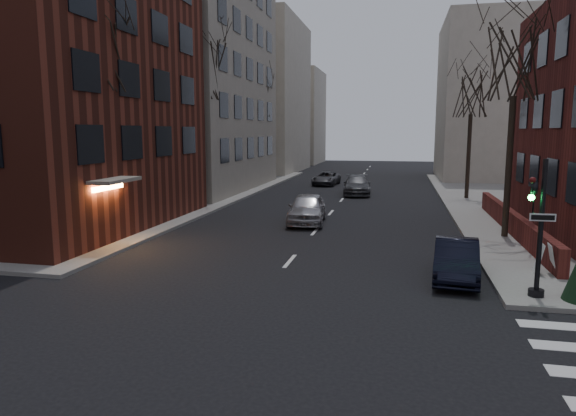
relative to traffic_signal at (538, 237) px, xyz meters
The scene contains 19 objects.
building_left_brick 25.61m from the traffic_signal, 162.24° to the left, with size 15.00×15.00×18.00m, color maroon.
building_left_tan 37.33m from the traffic_signal, 134.92° to the left, with size 18.00×18.00×28.00m, color gray.
low_wall_right 10.18m from the traffic_signal, 82.24° to the left, with size 0.35×16.00×1.00m, color maroon.
building_distant_la 51.89m from the traffic_signal, 116.50° to the left, with size 14.00×16.00×18.00m, color #BFB3A1.
building_distant_ra 42.05m from the traffic_signal, 80.23° to the left, with size 14.00×14.00×16.00m, color #BFB3A1.
building_distant_lb 66.59m from the traffic_signal, 108.38° to the left, with size 10.00×12.00×14.00m, color #BFB3A1.
traffic_signal is the anchor object (origin of this frame).
tree_left_a 18.66m from the traffic_signal, 163.35° to the left, with size 4.18×4.18×10.26m.
tree_left_b 24.87m from the traffic_signal, 134.54° to the left, with size 4.40×4.40×10.80m.
tree_left_c 35.76m from the traffic_signal, 118.36° to the left, with size 3.96×3.96×9.72m.
tree_right_a 10.92m from the traffic_signal, 84.53° to the left, with size 3.96×3.96×9.72m.
tree_right_b 23.71m from the traffic_signal, 87.85° to the left, with size 3.74×3.74×9.18m.
streetlamp_near 20.86m from the traffic_signal, 141.13° to the left, with size 0.36×0.36×6.28m.
streetlamp_far 36.81m from the traffic_signal, 116.06° to the left, with size 0.36×0.36×6.28m.
parked_sedan 3.00m from the traffic_signal, 137.11° to the left, with size 1.40×4.02×1.33m, color black.
car_lane_silver 14.27m from the traffic_signal, 127.87° to the left, with size 1.89×4.70×1.60m, color #AAA9AF.
car_lane_gray 25.43m from the traffic_signal, 106.32° to the left, with size 2.05×5.05×1.46m, color #3E3E43.
car_lane_far 32.76m from the traffic_signal, 108.68° to the left, with size 2.02×4.37×1.21m, color #3A3A3F.
sandwich_board 3.06m from the traffic_signal, 70.09° to the left, with size 0.46×0.64×1.03m, color silver.
Camera 1 is at (3.97, -6.65, 4.93)m, focal length 32.00 mm.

